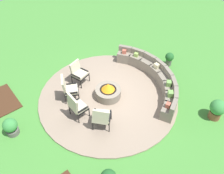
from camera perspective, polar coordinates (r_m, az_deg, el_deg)
The scene contains 11 objects.
ground_plane at distance 9.61m, azimuth -0.93°, elevation -2.46°, with size 24.00×24.00×0.00m, color #478C38.
patio_circle at distance 9.59m, azimuth -0.93°, elevation -2.33°, with size 5.61×5.61×0.06m, color gray.
fire_pit at distance 9.39m, azimuth -0.95°, elevation -1.13°, with size 1.03×1.03×0.67m.
curved_stone_bench at distance 10.12m, azimuth 10.12°, elevation 2.48°, with size 4.28×1.99×0.75m.
lounge_chair_front_left at distance 9.94m, azimuth -8.18°, elevation 3.60°, with size 0.70×0.71×1.01m.
lounge_chair_front_right at distance 9.24m, azimuth -10.57°, elevation -0.25°, with size 0.79×0.80×1.15m.
lounge_chair_back_left at distance 8.52m, azimuth -8.67°, elevation -4.55°, with size 0.64×0.55×1.17m.
lounge_chair_back_right at distance 8.16m, azimuth -2.57°, elevation -7.27°, with size 0.86×0.88×1.05m.
potted_plant_1 at distance 9.37m, azimuth 24.25°, elevation -4.90°, with size 0.58×0.58×0.85m.
potted_plant_2 at distance 8.91m, azimuth -23.43°, elevation -8.84°, with size 0.50×0.50×0.70m.
potted_plant_4 at distance 11.26m, azimuth 13.76°, elevation 6.79°, with size 0.40×0.40×0.67m.
Camera 1 is at (5.28, -4.05, 6.94)m, focal length 37.58 mm.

